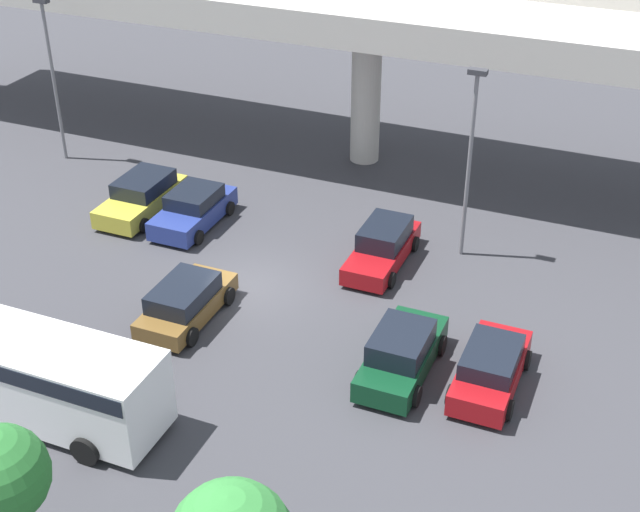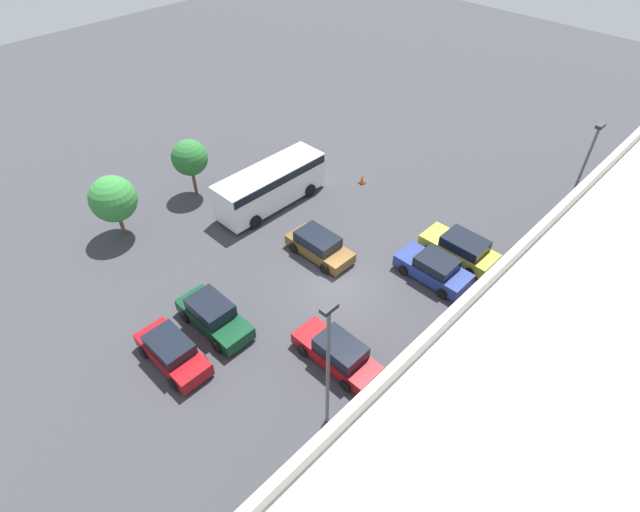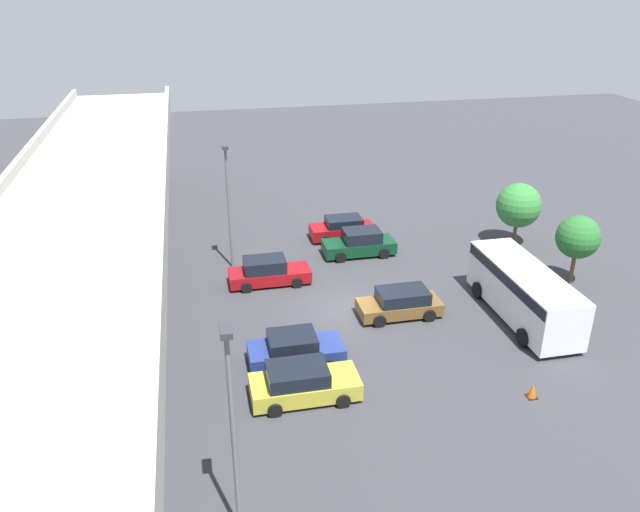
{
  "view_description": "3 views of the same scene",
  "coord_description": "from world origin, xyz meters",
  "px_view_note": "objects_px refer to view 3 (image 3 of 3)",
  "views": [
    {
      "loc": [
        13.44,
        -25.09,
        18.46
      ],
      "look_at": [
        2.34,
        1.47,
        1.19
      ],
      "focal_mm": 50.0,
      "sensor_mm": 36.0,
      "label": 1
    },
    {
      "loc": [
        15.55,
        13.81,
        20.92
      ],
      "look_at": [
        0.82,
        -0.59,
        2.39
      ],
      "focal_mm": 28.0,
      "sensor_mm": 36.0,
      "label": 2
    },
    {
      "loc": [
        -28.76,
        7.73,
        16.87
      ],
      "look_at": [
        3.13,
        0.86,
        1.91
      ],
      "focal_mm": 35.0,
      "sensor_mm": 36.0,
      "label": 3
    }
  ],
  "objects_px": {
    "parked_car_5": "(343,228)",
    "traffic_cone": "(532,391)",
    "parked_car_0": "(303,383)",
    "lamp_post_mid_lot": "(228,198)",
    "parked_car_1": "(295,350)",
    "parked_car_2": "(400,303)",
    "parked_car_3": "(268,272)",
    "tree_front_centre": "(519,205)",
    "tree_front_left": "(578,237)",
    "lamp_post_near_aisle": "(232,421)",
    "shuttle_bus": "(524,289)",
    "parked_car_4": "(360,243)"
  },
  "relations": [
    {
      "from": "lamp_post_mid_lot",
      "to": "tree_front_left",
      "type": "height_order",
      "value": "lamp_post_mid_lot"
    },
    {
      "from": "parked_car_5",
      "to": "traffic_cone",
      "type": "xyz_separation_m",
      "value": [
        -18.91,
        -3.75,
        -0.41
      ]
    },
    {
      "from": "parked_car_1",
      "to": "parked_car_2",
      "type": "distance_m",
      "value": 7.08
    },
    {
      "from": "parked_car_1",
      "to": "lamp_post_near_aisle",
      "type": "distance_m",
      "value": 10.6
    },
    {
      "from": "parked_car_1",
      "to": "parked_car_3",
      "type": "xyz_separation_m",
      "value": [
        8.46,
        0.11,
        0.02
      ]
    },
    {
      "from": "lamp_post_near_aisle",
      "to": "parked_car_5",
      "type": "bearing_deg",
      "value": -21.69
    },
    {
      "from": "tree_front_left",
      "to": "lamp_post_near_aisle",
      "type": "bearing_deg",
      "value": 123.8
    },
    {
      "from": "lamp_post_near_aisle",
      "to": "tree_front_left",
      "type": "xyz_separation_m",
      "value": [
        13.96,
        -20.85,
        -1.65
      ]
    },
    {
      "from": "parked_car_0",
      "to": "tree_front_centre",
      "type": "xyz_separation_m",
      "value": [
        13.41,
        -17.06,
        2.02
      ]
    },
    {
      "from": "parked_car_4",
      "to": "parked_car_2",
      "type": "bearing_deg",
      "value": 90.12
    },
    {
      "from": "parked_car_0",
      "to": "parked_car_2",
      "type": "height_order",
      "value": "parked_car_0"
    },
    {
      "from": "parked_car_5",
      "to": "parked_car_4",
      "type": "bearing_deg",
      "value": 98.58
    },
    {
      "from": "tree_front_centre",
      "to": "traffic_cone",
      "type": "bearing_deg",
      "value": 154.65
    },
    {
      "from": "parked_car_2",
      "to": "lamp_post_near_aisle",
      "type": "height_order",
      "value": "lamp_post_near_aisle"
    },
    {
      "from": "parked_car_4",
      "to": "shuttle_bus",
      "type": "bearing_deg",
      "value": 122.91
    },
    {
      "from": "tree_front_left",
      "to": "tree_front_centre",
      "type": "relative_size",
      "value": 0.99
    },
    {
      "from": "parked_car_4",
      "to": "parked_car_5",
      "type": "xyz_separation_m",
      "value": [
        2.86,
        0.43,
        -0.05
      ]
    },
    {
      "from": "parked_car_0",
      "to": "parked_car_5",
      "type": "height_order",
      "value": "parked_car_0"
    },
    {
      "from": "lamp_post_mid_lot",
      "to": "shuttle_bus",
      "type": "bearing_deg",
      "value": -123.17
    },
    {
      "from": "traffic_cone",
      "to": "parked_car_2",
      "type": "bearing_deg",
      "value": 22.53
    },
    {
      "from": "parked_car_1",
      "to": "parked_car_2",
      "type": "xyz_separation_m",
      "value": [
        3.26,
        -6.28,
        0.0
      ]
    },
    {
      "from": "parked_car_5",
      "to": "traffic_cone",
      "type": "relative_size",
      "value": 6.24
    },
    {
      "from": "parked_car_0",
      "to": "tree_front_left",
      "type": "height_order",
      "value": "tree_front_left"
    },
    {
      "from": "shuttle_bus",
      "to": "lamp_post_near_aisle",
      "type": "height_order",
      "value": "lamp_post_near_aisle"
    },
    {
      "from": "lamp_post_mid_lot",
      "to": "tree_front_left",
      "type": "xyz_separation_m",
      "value": [
        -6.45,
        -19.36,
        -1.6
      ]
    },
    {
      "from": "parked_car_5",
      "to": "tree_front_centre",
      "type": "distance_m",
      "value": 11.78
    },
    {
      "from": "lamp_post_mid_lot",
      "to": "tree_front_centre",
      "type": "xyz_separation_m",
      "value": [
        -0.41,
        -18.92,
        -1.78
      ]
    },
    {
      "from": "parked_car_1",
      "to": "tree_front_left",
      "type": "distance_m",
      "value": 18.14
    },
    {
      "from": "shuttle_bus",
      "to": "lamp_post_mid_lot",
      "type": "relative_size",
      "value": 1.07
    },
    {
      "from": "parked_car_2",
      "to": "parked_car_3",
      "type": "distance_m",
      "value": 8.25
    },
    {
      "from": "parked_car_0",
      "to": "lamp_post_mid_lot",
      "type": "relative_size",
      "value": 0.61
    },
    {
      "from": "parked_car_3",
      "to": "traffic_cone",
      "type": "bearing_deg",
      "value": -53.64
    },
    {
      "from": "lamp_post_near_aisle",
      "to": "lamp_post_mid_lot",
      "type": "height_order",
      "value": "lamp_post_near_aisle"
    },
    {
      "from": "parked_car_3",
      "to": "parked_car_5",
      "type": "xyz_separation_m",
      "value": [
        5.73,
        -5.95,
        -0.01
      ]
    },
    {
      "from": "lamp_post_mid_lot",
      "to": "traffic_cone",
      "type": "xyz_separation_m",
      "value": [
        -15.89,
        -11.58,
        -4.23
      ]
    },
    {
      "from": "parked_car_2",
      "to": "parked_car_5",
      "type": "height_order",
      "value": "parked_car_5"
    },
    {
      "from": "parked_car_1",
      "to": "parked_car_4",
      "type": "relative_size",
      "value": 0.96
    },
    {
      "from": "lamp_post_near_aisle",
      "to": "traffic_cone",
      "type": "relative_size",
      "value": 11.2
    },
    {
      "from": "parked_car_2",
      "to": "parked_car_0",
      "type": "bearing_deg",
      "value": 42.58
    },
    {
      "from": "parked_car_2",
      "to": "lamp_post_mid_lot",
      "type": "distance_m",
      "value": 12.08
    },
    {
      "from": "parked_car_0",
      "to": "lamp_post_near_aisle",
      "type": "relative_size",
      "value": 0.6
    },
    {
      "from": "parked_car_1",
      "to": "parked_car_4",
      "type": "height_order",
      "value": "parked_car_4"
    },
    {
      "from": "parked_car_0",
      "to": "lamp_post_mid_lot",
      "type": "distance_m",
      "value": 14.45
    },
    {
      "from": "parked_car_1",
      "to": "parked_car_2",
      "type": "relative_size",
      "value": 1.01
    },
    {
      "from": "parked_car_2",
      "to": "lamp_post_mid_lot",
      "type": "bearing_deg",
      "value": -43.73
    },
    {
      "from": "lamp_post_mid_lot",
      "to": "tree_front_centre",
      "type": "bearing_deg",
      "value": -91.24
    },
    {
      "from": "parked_car_3",
      "to": "lamp_post_mid_lot",
      "type": "height_order",
      "value": "lamp_post_mid_lot"
    },
    {
      "from": "parked_car_2",
      "to": "parked_car_5",
      "type": "xyz_separation_m",
      "value": [
        10.94,
        0.45,
        0.0
      ]
    },
    {
      "from": "parked_car_3",
      "to": "lamp_post_near_aisle",
      "type": "height_order",
      "value": "lamp_post_near_aisle"
    },
    {
      "from": "parked_car_2",
      "to": "lamp_post_near_aisle",
      "type": "bearing_deg",
      "value": 51.98
    }
  ]
}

